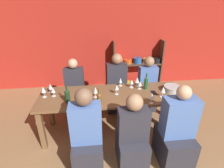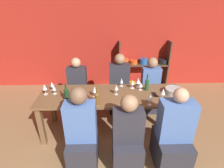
# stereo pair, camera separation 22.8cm
# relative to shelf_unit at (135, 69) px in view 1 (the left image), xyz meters

# --- Properties ---
(wall_back_red) EXTENTS (8.80, 0.06, 2.70)m
(wall_back_red) POSITION_rel_shelf_unit_xyz_m (-0.82, 0.20, 0.84)
(wall_back_red) COLOR red
(wall_back_red) RESTS_ON ground_plane
(shelf_unit) EXTENTS (1.34, 0.30, 1.28)m
(shelf_unit) POSITION_rel_shelf_unit_xyz_m (0.00, 0.00, 0.00)
(shelf_unit) COLOR #4C3828
(shelf_unit) RESTS_ON ground_plane
(dining_table) EXTENTS (2.49, 0.80, 0.76)m
(dining_table) POSITION_rel_shelf_unit_xyz_m (-0.83, -1.84, 0.16)
(dining_table) COLOR brown
(dining_table) RESTS_ON ground_plane
(mixing_bowl) EXTENTS (0.30, 0.30, 0.09)m
(mixing_bowl) POSITION_rel_shelf_unit_xyz_m (0.23, -1.84, 0.31)
(mixing_bowl) COLOR #B7BABC
(mixing_bowl) RESTS_ON dining_table
(wine_bottle_green) EXTENTS (0.08, 0.08, 0.30)m
(wine_bottle_green) POSITION_rel_shelf_unit_xyz_m (-1.56, -2.02, 0.37)
(wine_bottle_green) COLOR #19381E
(wine_bottle_green) RESTS_ON dining_table
(wine_bottle_dark) EXTENTS (0.07, 0.07, 0.29)m
(wine_bottle_dark) POSITION_rel_shelf_unit_xyz_m (-1.07, -2.17, 0.37)
(wine_bottle_dark) COLOR brown
(wine_bottle_dark) RESTS_ON dining_table
(wine_bottle_amber) EXTENTS (0.07, 0.07, 0.30)m
(wine_bottle_amber) POSITION_rel_shelf_unit_xyz_m (-0.22, -1.70, 0.37)
(wine_bottle_amber) COLOR #1E4C23
(wine_bottle_amber) RESTS_ON dining_table
(wine_glass_red_a) EXTENTS (0.07, 0.07, 0.17)m
(wine_glass_red_a) POSITION_rel_shelf_unit_xyz_m (-0.27, -2.19, 0.38)
(wine_glass_red_a) COLOR white
(wine_glass_red_a) RESTS_ON dining_table
(wine_glass_empty_a) EXTENTS (0.07, 0.07, 0.15)m
(wine_glass_empty_a) POSITION_rel_shelf_unit_xyz_m (-0.32, -1.69, 0.36)
(wine_glass_empty_a) COLOR white
(wine_glass_empty_a) RESTS_ON dining_table
(wine_glass_empty_b) EXTENTS (0.08, 0.08, 0.19)m
(wine_glass_empty_b) POSITION_rel_shelf_unit_xyz_m (-0.35, -1.60, 0.39)
(wine_glass_empty_b) COLOR white
(wine_glass_empty_b) RESTS_ON dining_table
(wine_glass_red_b) EXTENTS (0.07, 0.07, 0.18)m
(wine_glass_red_b) POSITION_rel_shelf_unit_xyz_m (-1.12, -1.90, 0.38)
(wine_glass_red_b) COLOR white
(wine_glass_red_b) RESTS_ON dining_table
(wine_glass_empty_c) EXTENTS (0.07, 0.07, 0.19)m
(wine_glass_empty_c) POSITION_rel_shelf_unit_xyz_m (-1.97, -1.81, 0.39)
(wine_glass_empty_c) COLOR white
(wine_glass_empty_c) RESTS_ON dining_table
(wine_glass_red_c) EXTENTS (0.07, 0.07, 0.16)m
(wine_glass_red_c) POSITION_rel_shelf_unit_xyz_m (-0.65, -1.52, 0.36)
(wine_glass_red_c) COLOR white
(wine_glass_red_c) RESTS_ON dining_table
(wine_glass_empty_d) EXTENTS (0.08, 0.08, 0.19)m
(wine_glass_empty_d) POSITION_rel_shelf_unit_xyz_m (-0.02, -2.02, 0.39)
(wine_glass_empty_d) COLOR white
(wine_glass_empty_d) RESTS_ON dining_table
(wine_glass_red_d) EXTENTS (0.07, 0.07, 0.18)m
(wine_glass_red_d) POSITION_rel_shelf_unit_xyz_m (-0.76, -1.84, 0.38)
(wine_glass_red_d) COLOR white
(wine_glass_red_d) RESTS_ON dining_table
(wine_glass_red_e) EXTENTS (0.07, 0.07, 0.15)m
(wine_glass_red_e) POSITION_rel_shelf_unit_xyz_m (-1.82, -1.79, 0.36)
(wine_glass_red_e) COLOR white
(wine_glass_red_e) RESTS_ON dining_table
(wine_glass_empty_e) EXTENTS (0.07, 0.07, 0.15)m
(wine_glass_empty_e) POSITION_rel_shelf_unit_xyz_m (-0.46, -1.62, 0.36)
(wine_glass_empty_e) COLOR white
(wine_glass_empty_e) RESTS_ON dining_table
(wine_glass_red_f) EXTENTS (0.07, 0.07, 0.16)m
(wine_glass_red_f) POSITION_rel_shelf_unit_xyz_m (-1.89, -1.65, 0.37)
(wine_glass_red_f) COLOR white
(wine_glass_red_f) RESTS_ON dining_table
(wine_glass_white_a) EXTENTS (0.07, 0.07, 0.17)m
(wine_glass_white_a) POSITION_rel_shelf_unit_xyz_m (0.16, -2.17, 0.38)
(wine_glass_white_a) COLOR white
(wine_glass_white_a) RESTS_ON dining_table
(cell_phone) EXTENTS (0.08, 0.15, 0.01)m
(cell_phone) POSITION_rel_shelf_unit_xyz_m (-0.11, -1.87, 0.26)
(cell_phone) COLOR black
(cell_phone) RESTS_ON dining_table
(person_near_a) EXTENTS (0.45, 0.57, 1.25)m
(person_near_a) POSITION_rel_shelf_unit_xyz_m (-0.01, -2.60, -0.06)
(person_near_a) COLOR #2D2D38
(person_near_a) RESTS_ON ground_plane
(person_far_a) EXTENTS (0.38, 0.47, 1.20)m
(person_far_a) POSITION_rel_shelf_unit_xyz_m (-0.00, -1.14, -0.06)
(person_far_a) COLOR #2D2D38
(person_far_a) RESTS_ON ground_plane
(person_near_b) EXTENTS (0.41, 0.51, 1.16)m
(person_near_b) POSITION_rel_shelf_unit_xyz_m (-0.64, -2.59, -0.08)
(person_near_b) COLOR #2D2D38
(person_near_b) RESTS_ON ground_plane
(person_far_b) EXTENTS (0.42, 0.52, 1.26)m
(person_far_b) POSITION_rel_shelf_unit_xyz_m (-0.66, -1.09, -0.04)
(person_far_b) COLOR #2D2D38
(person_far_b) RESTS_ON ground_plane
(person_near_c) EXTENTS (0.41, 0.51, 1.27)m
(person_near_c) POSITION_rel_shelf_unit_xyz_m (-1.27, -2.58, -0.04)
(person_near_c) COLOR #2D2D38
(person_near_c) RESTS_ON ground_plane
(person_far_c) EXTENTS (0.39, 0.49, 1.20)m
(person_far_c) POSITION_rel_shelf_unit_xyz_m (-1.54, -1.11, -0.07)
(person_far_c) COLOR #2D2D38
(person_far_c) RESTS_ON ground_plane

